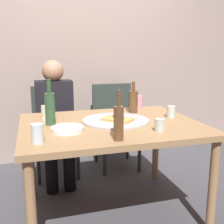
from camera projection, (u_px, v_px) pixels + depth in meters
ground_plane at (111, 211)px, 2.20m from camera, size 8.00×8.00×0.00m
back_wall at (79, 47)px, 3.15m from camera, size 6.00×0.10×2.60m
dining_table at (111, 133)px, 2.06m from camera, size 1.31×1.02×0.73m
pizza_tray at (116, 120)px, 2.10m from camera, size 0.51×0.51×0.01m
pizza_slice_last at (118, 119)px, 2.06m from camera, size 0.25×0.25×0.05m
wine_bottle at (50, 108)px, 1.97m from camera, size 0.07×0.07×0.33m
beer_bottle at (133, 101)px, 2.38m from camera, size 0.08×0.08×0.27m
water_bottle at (119, 122)px, 1.62m from camera, size 0.06×0.06×0.30m
tumbler_near at (37, 134)px, 1.58m from camera, size 0.07×0.07×0.11m
tumbler_far at (171, 112)px, 2.21m from camera, size 0.07×0.07×0.09m
wine_glass at (45, 113)px, 2.11m from camera, size 0.06×0.06×0.12m
short_glass at (160, 125)px, 1.82m from camera, size 0.07×0.07×0.08m
soda_can at (139, 102)px, 2.53m from camera, size 0.07×0.07×0.12m
plate_stack at (67, 129)px, 1.82m from camera, size 0.22×0.22×0.03m
chair_left at (55, 124)px, 2.85m from camera, size 0.44×0.44×0.90m
chair_right at (115, 120)px, 3.03m from camera, size 0.44×0.44×0.90m
guest_in_sweater at (55, 115)px, 2.68m from camera, size 0.36×0.56×1.17m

